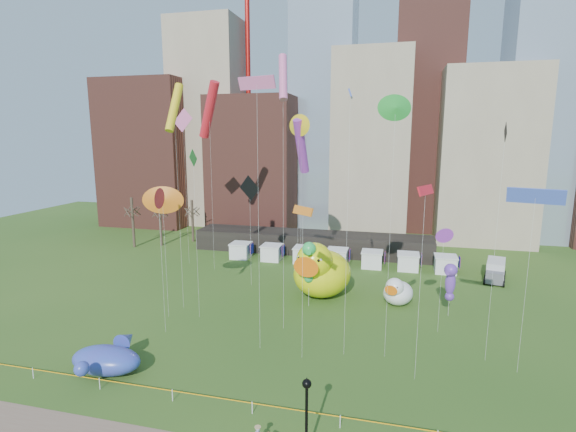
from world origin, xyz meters
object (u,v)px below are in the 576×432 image
(box_truck, at_px, (496,270))
(whale_inflatable, at_px, (108,358))
(big_duck, at_px, (321,271))
(seahorse_green, at_px, (309,259))
(small_duck, at_px, (397,292))
(seahorse_purple, at_px, (451,279))
(lamppost, at_px, (307,410))

(box_truck, bearing_deg, whale_inflatable, -124.03)
(big_duck, height_order, seahorse_green, seahorse_green)
(small_duck, bearing_deg, seahorse_purple, 1.01)
(seahorse_green, distance_m, whale_inflatable, 21.96)
(small_duck, distance_m, whale_inflatable, 30.08)
(small_duck, height_order, seahorse_purple, seahorse_purple)
(big_duck, relative_size, seahorse_purple, 1.70)
(big_duck, distance_m, box_truck, 24.43)
(whale_inflatable, relative_size, lamppost, 1.42)
(box_truck, bearing_deg, small_duck, -122.44)
(seahorse_purple, xyz_separation_m, whale_inflatable, (-27.73, -18.14, -2.90))
(small_duck, relative_size, seahorse_green, 0.66)
(small_duck, distance_m, lamppost, 26.05)
(seahorse_green, height_order, box_truck, seahorse_green)
(big_duck, distance_m, lamppost, 26.16)
(seahorse_green, bearing_deg, whale_inflatable, -136.04)
(small_duck, xyz_separation_m, box_truck, (12.55, 12.18, -0.27))
(small_duck, relative_size, box_truck, 0.78)
(seahorse_green, xyz_separation_m, seahorse_purple, (14.79, 0.93, -1.39))
(big_duck, relative_size, small_duck, 2.01)
(seahorse_purple, height_order, lamppost, seahorse_purple)
(seahorse_purple, distance_m, whale_inflatable, 33.27)
(big_duck, xyz_separation_m, whale_inflatable, (-13.71, -20.39, -2.03))
(big_duck, xyz_separation_m, seahorse_purple, (14.02, -2.25, 0.87))
(seahorse_green, relative_size, whale_inflatable, 0.99)
(big_duck, xyz_separation_m, lamppost, (3.65, -25.90, -0.00))
(big_duck, bearing_deg, whale_inflatable, -111.07)
(lamppost, bearing_deg, whale_inflatable, 162.39)
(whale_inflatable, height_order, lamppost, lamppost)
(seahorse_green, bearing_deg, seahorse_purple, -5.49)
(seahorse_purple, bearing_deg, whale_inflatable, -122.40)
(small_duck, relative_size, lamppost, 0.93)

